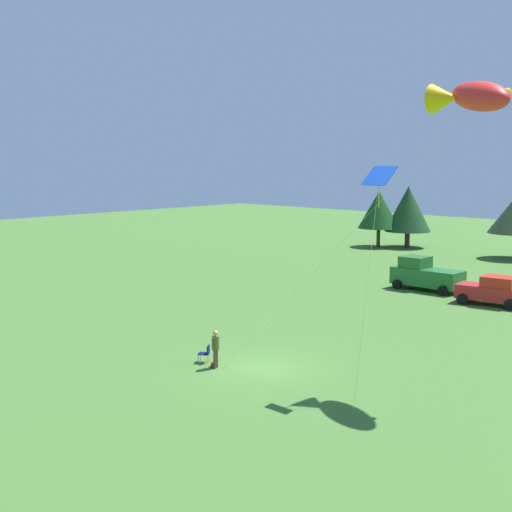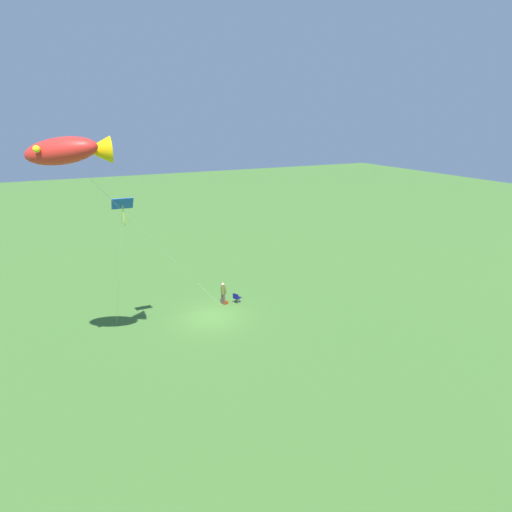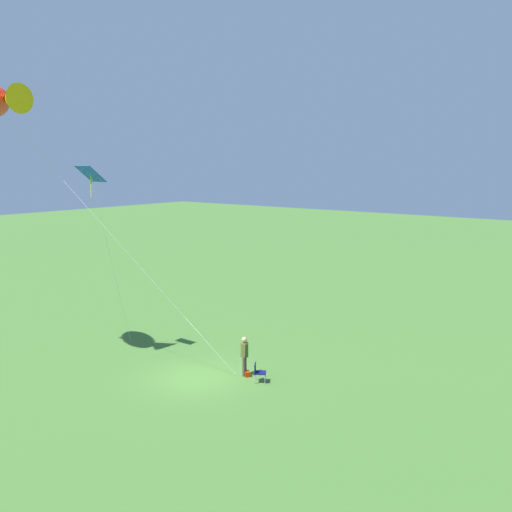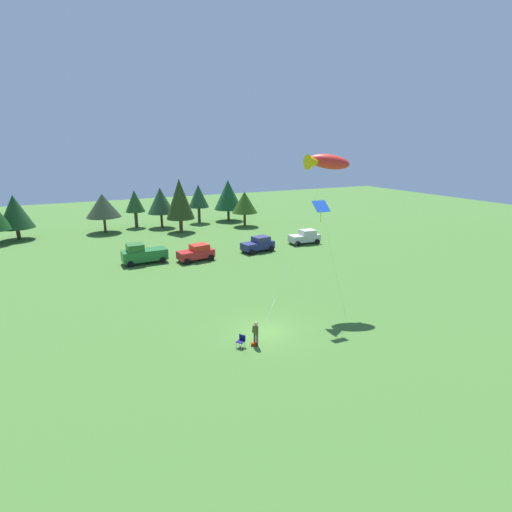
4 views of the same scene
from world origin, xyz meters
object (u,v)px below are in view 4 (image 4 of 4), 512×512
Objects in this scene: car_red_sedan at (197,253)px; kite_large_fish at (325,162)px; truck_green_flatbed at (143,254)px; car_navy_hatch at (258,244)px; car_silver_compact at (305,237)px; person_kite_flyer at (256,332)px; kite_diamond_blue at (321,208)px; backpack_on_grass at (254,344)px; folding_chair at (241,340)px.

kite_large_fish is at bearing -76.13° from car_red_sedan.
truck_green_flatbed is 14.26m from car_navy_hatch.
truck_green_flatbed is 1.17× the size of car_silver_compact.
car_silver_compact is 0.34× the size of kite_large_fish.
car_navy_hatch is at bearing -3.62° from car_red_sedan.
person_kite_flyer is 0.19× the size of kite_diamond_blue.
backpack_on_grass is at bearing -105.09° from car_red_sedan.
car_silver_compact is at bearing 60.50° from kite_large_fish.
car_silver_compact is at bearing -1.92° from car_navy_hatch.
backpack_on_grass is at bearing -159.80° from kite_diamond_blue.
kite_diamond_blue reaches higher than car_red_sedan.
backpack_on_grass is 21.86m from car_red_sedan.
kite_large_fish reaches higher than backpack_on_grass.
backpack_on_grass is at bearing -126.50° from car_silver_compact.
car_navy_hatch is at bearing 76.89° from kite_diamond_blue.
kite_diamond_blue reaches higher than car_navy_hatch.
person_kite_flyer is 24.84m from car_navy_hatch.
car_red_sedan is 0.48× the size of kite_diamond_blue.
car_navy_hatch is at bearing -153.26° from folding_chair.
truck_green_flatbed is (-1.92, 23.05, 0.61)m from folding_chair.
car_silver_compact is (21.84, -0.35, -0.15)m from truck_green_flatbed.
person_kite_flyer is 0.35× the size of truck_green_flatbed.
truck_green_flatbed is (-2.88, 23.32, 0.08)m from person_kite_flyer.
kite_diamond_blue is at bearing -85.55° from car_red_sedan.
folding_chair is 0.09× the size of kite_diamond_blue.
truck_green_flatbed is at bearing -108.62° from person_kite_flyer.
backpack_on_grass is 0.04× the size of kite_diamond_blue.
car_red_sedan and car_navy_hatch have the same top height.
backpack_on_grass is at bearing -125.93° from car_navy_hatch.
backpack_on_grass is 11.21m from kite_diamond_blue.
car_navy_hatch is (12.29, 21.83, 0.46)m from folding_chair.
person_kite_flyer is at bearing -159.30° from kite_diamond_blue.
car_silver_compact reaches higher than backpack_on_grass.
car_silver_compact is at bearing -155.18° from person_kite_flyer.
kite_diamond_blue is at bearing 20.20° from backpack_on_grass.
car_silver_compact is at bearing 50.22° from backpack_on_grass.
backpack_on_grass is 0.07× the size of car_silver_compact.
kite_large_fish is at bearing -174.46° from person_kite_flyer.
backpack_on_grass is at bearing 127.73° from folding_chair.
car_red_sedan is at bearing -123.45° from person_kite_flyer.
kite_large_fish is at bearing -106.19° from car_navy_hatch.
person_kite_flyer is 5.44× the size of backpack_on_grass.
kite_diamond_blue is at bearing -128.02° from kite_large_fish.
truck_green_flatbed is 1.13× the size of car_navy_hatch.
backpack_on_grass is at bearing 96.28° from truck_green_flatbed.
kite_diamond_blue reaches higher than folding_chair.
truck_green_flatbed is at bearing 156.96° from car_red_sedan.
car_red_sedan is (3.12, 21.62, 0.84)m from backpack_on_grass.
car_red_sedan is at bearing -171.91° from car_silver_compact.
backpack_on_grass is 0.06× the size of truck_green_flatbed.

